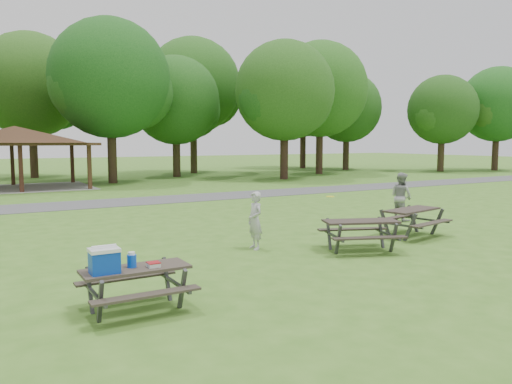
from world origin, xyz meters
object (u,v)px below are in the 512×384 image
at_px(frisbee_thrower, 255,221).
at_px(picnic_table_near, 126,272).
at_px(picnic_table_middle, 361,228).
at_px(frisbee_catcher, 401,197).

bearing_deg(frisbee_thrower, picnic_table_near, -50.81).
distance_m(picnic_table_near, picnic_table_middle, 6.82).
bearing_deg(picnic_table_near, frisbee_catcher, 22.34).
relative_size(picnic_table_near, picnic_table_middle, 0.76).
distance_m(picnic_table_near, frisbee_catcher, 12.20).
bearing_deg(picnic_table_middle, picnic_table_near, -166.28).
xyz_separation_m(picnic_table_near, picnic_table_middle, (6.63, 1.62, -0.10)).
xyz_separation_m(picnic_table_middle, frisbee_thrower, (-2.28, 1.57, 0.16)).
bearing_deg(picnic_table_middle, frisbee_catcher, 32.94).
distance_m(picnic_table_middle, frisbee_thrower, 2.77).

